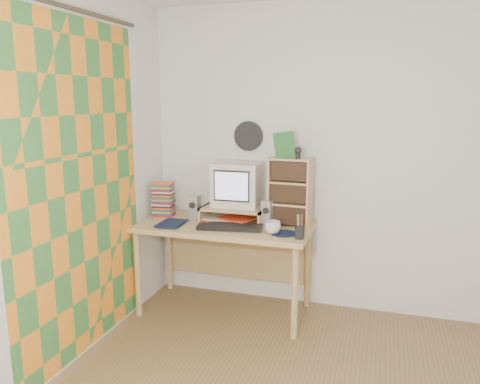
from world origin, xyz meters
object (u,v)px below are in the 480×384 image
Objects in this scene: keyboard at (230,227)px; mug at (273,227)px; crt_monitor at (237,184)px; diary at (161,221)px; dvd_stack at (163,202)px; cd_rack at (290,192)px; desk at (227,237)px.

mug reaches higher than keyboard.
mug is at bearing -40.73° from crt_monitor.
diary is at bearing -151.38° from crt_monitor.
keyboard is 2.06× the size of dvd_stack.
desk is at bearing -170.86° from cd_rack.
mug is at bearing -13.00° from keyboard.
mug is (0.38, -0.31, -0.25)m from crt_monitor.
desk is 11.63× the size of mug.
mug is at bearing -101.34° from cd_rack.
cd_rack is at bearing -7.06° from dvd_stack.
cd_rack is at bearing 75.86° from mug.
cd_rack is at bearing -5.10° from crt_monitor.
dvd_stack is 0.30m from diary.
desk is at bearing 23.85° from diary.
desk is 2.60× the size of cd_rack.
desk is 0.64m from dvd_stack.
dvd_stack is (-0.59, 0.04, 0.25)m from desk.
mug is 0.51× the size of diary.
desk is 2.82× the size of keyboard.
cd_rack reaches higher than diary.
dvd_stack is at bearing -177.03° from crt_monitor.
diary is (-0.99, -0.28, -0.25)m from cd_rack.
cd_rack reaches higher than keyboard.
keyboard is at bearing -65.09° from desk.
crt_monitor reaches higher than diary.
desk is 0.53m from mug.
diary is (-0.92, -0.00, -0.02)m from mug.
keyboard is (0.03, -0.29, -0.28)m from crt_monitor.
diary is (-0.54, -0.31, -0.28)m from crt_monitor.
diary is (-0.58, -0.03, 0.01)m from keyboard.
cd_rack is 1.06m from diary.
cd_rack is 4.47× the size of mug.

